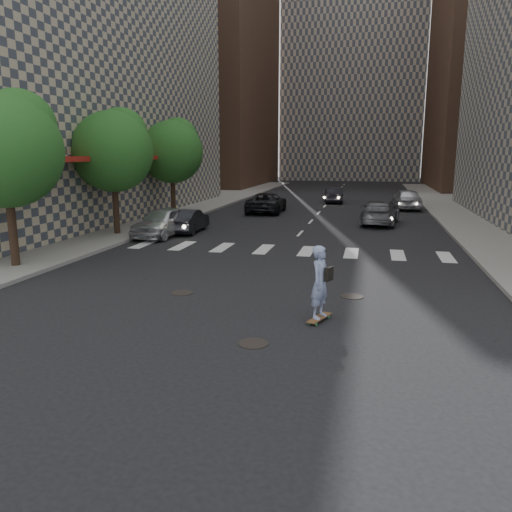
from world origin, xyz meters
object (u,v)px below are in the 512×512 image
(silver_sedan, at_px, (163,222))
(traffic_car_e, at_px, (333,195))
(traffic_car_a, at_px, (188,221))
(tree_b, at_px, (115,148))
(traffic_car_b, at_px, (380,213))
(tree_c, at_px, (173,149))
(traffic_car_d, at_px, (406,199))
(traffic_car_c, at_px, (267,203))
(tree_a, at_px, (8,146))
(skateboarder, at_px, (321,282))

(silver_sedan, bearing_deg, traffic_car_e, 75.16)
(traffic_car_a, bearing_deg, tree_b, 27.12)
(traffic_car_a, bearing_deg, traffic_car_e, -111.99)
(traffic_car_b, distance_m, traffic_car_e, 13.84)
(silver_sedan, relative_size, traffic_car_a, 1.15)
(traffic_car_e, bearing_deg, tree_c, 44.66)
(silver_sedan, bearing_deg, traffic_car_d, 56.00)
(traffic_car_c, bearing_deg, tree_c, 34.41)
(tree_a, bearing_deg, tree_c, 90.00)
(traffic_car_d, distance_m, traffic_car_e, 7.23)
(traffic_car_a, height_order, traffic_car_d, traffic_car_d)
(tree_a, xyz_separation_m, skateboarder, (12.00, -3.67, -3.58))
(tree_c, distance_m, traffic_car_b, 14.35)
(tree_a, distance_m, traffic_car_d, 29.79)
(tree_b, distance_m, traffic_car_a, 5.48)
(tree_a, xyz_separation_m, traffic_car_d, (15.95, 24.86, -3.83))
(traffic_car_e, bearing_deg, skateboarder, 85.98)
(silver_sedan, xyz_separation_m, traffic_car_c, (3.17, 11.88, -0.04))
(traffic_car_a, relative_size, traffic_car_d, 0.83)
(tree_c, height_order, traffic_car_b, tree_c)
(skateboarder, relative_size, traffic_car_c, 0.38)
(tree_c, relative_size, traffic_car_e, 1.60)
(skateboarder, xyz_separation_m, silver_sedan, (-9.55, 11.93, -0.28))
(traffic_car_a, distance_m, traffic_car_c, 10.54)
(tree_c, xyz_separation_m, skateboarder, (12.00, -19.67, -3.58))
(tree_c, distance_m, skateboarder, 23.32)
(silver_sedan, distance_m, traffic_car_b, 13.50)
(tree_c, distance_m, traffic_car_a, 8.01)
(traffic_car_b, height_order, traffic_car_d, traffic_car_d)
(tree_b, height_order, skateboarder, tree_b)
(tree_b, xyz_separation_m, traffic_car_a, (3.26, 1.86, -3.99))
(tree_c, height_order, silver_sedan, tree_c)
(tree_c, xyz_separation_m, traffic_car_d, (15.95, 8.86, -3.83))
(traffic_car_a, bearing_deg, traffic_car_b, -154.21)
(tree_a, bearing_deg, traffic_car_e, 71.01)
(traffic_car_e, bearing_deg, silver_sedan, 62.40)
(traffic_car_d, bearing_deg, traffic_car_c, 19.22)
(tree_a, xyz_separation_m, traffic_car_a, (3.26, 9.86, -3.99))
(skateboarder, xyz_separation_m, traffic_car_b, (1.80, 19.25, -0.33))
(traffic_car_b, bearing_deg, skateboarder, 91.37)
(traffic_car_b, relative_size, traffic_car_e, 1.24)
(skateboarder, xyz_separation_m, traffic_car_a, (-8.75, 13.54, -0.41))
(tree_c, bearing_deg, traffic_car_a, -62.03)
(tree_a, distance_m, traffic_car_c, 21.26)
(tree_a, distance_m, tree_b, 8.00)
(tree_c, xyz_separation_m, silver_sedan, (2.45, -7.75, -3.86))
(silver_sedan, xyz_separation_m, traffic_car_e, (7.48, 20.61, -0.11))
(traffic_car_c, xyz_separation_m, traffic_car_e, (4.30, 8.73, -0.06))
(skateboarder, relative_size, silver_sedan, 0.44)
(tree_c, distance_m, silver_sedan, 9.00)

